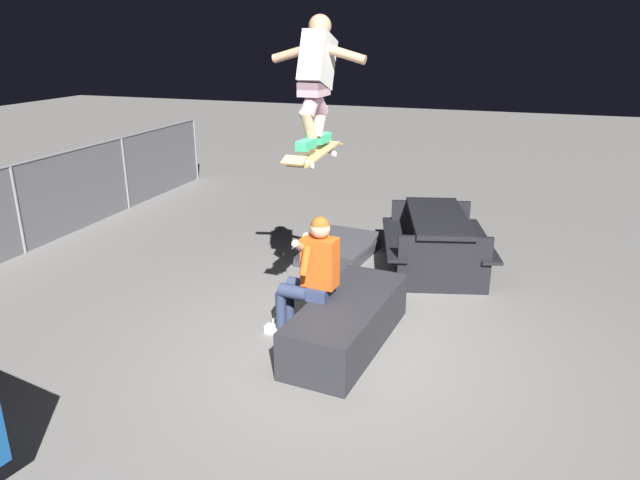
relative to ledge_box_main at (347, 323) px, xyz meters
The scene contains 7 objects.
ground_plane 0.32m from the ledge_box_main, behind, with size 40.00×40.00×0.00m, color slate.
ledge_box_main is the anchor object (origin of this frame).
person_sitting_on_ledge 0.63m from the ledge_box_main, 87.32° to the left, with size 0.60×0.77×1.31m.
skateboard 1.72m from the ledge_box_main, 98.54° to the left, with size 1.03×0.25×0.13m.
skater_airborne 2.40m from the ledge_box_main, 88.72° to the left, with size 0.62×0.89×1.12m.
kicker_ramp 2.45m from the ledge_box_main, 19.25° to the left, with size 1.31×0.95×0.33m.
picnic_table_back 2.37m from the ledge_box_main, 13.11° to the right, with size 1.99×1.74×0.75m.
Camera 1 is at (-4.81, -1.44, 2.96)m, focal length 32.85 mm.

